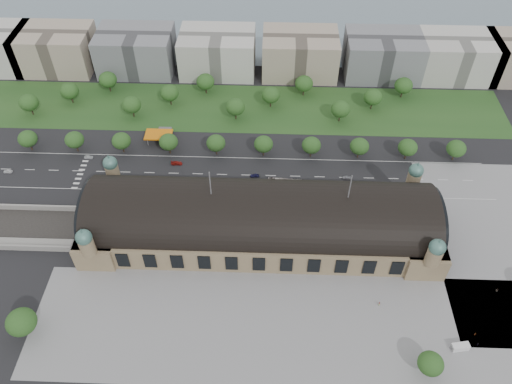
{
  "coord_description": "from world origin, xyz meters",
  "views": [
    {
      "loc": [
        3.04,
        -139.02,
        169.65
      ],
      "look_at": [
        -2.35,
        12.86,
        14.0
      ],
      "focal_mm": 35.0,
      "sensor_mm": 36.0,
      "label": 1
    }
  ],
  "objects_px": {
    "traffic_car_3": "(177,163)",
    "bus_mid": "(280,182)",
    "parked_car_0": "(117,190)",
    "traffic_car_5": "(347,178)",
    "parked_car_5": "(158,195)",
    "bus_east": "(297,183)",
    "parked_car_3": "(189,192)",
    "traffic_car_2": "(143,179)",
    "bus_west": "(221,185)",
    "traffic_car_4": "(255,175)",
    "pedestrian_0": "(379,304)",
    "parked_car_2": "(122,192)",
    "van_south": "(459,347)",
    "parked_car_6": "(213,192)",
    "pedestrian_1": "(475,334)",
    "parked_car_4": "(194,198)",
    "pedestrian_4": "(477,344)",
    "pedestrian_2": "(497,290)",
    "petrol_station": "(162,133)",
    "traffic_car_1": "(88,157)",
    "parked_car_1": "(94,189)",
    "traffic_car_6": "(391,189)",
    "traffic_car_0": "(8,171)"
  },
  "relations": [
    {
      "from": "bus_east",
      "to": "pedestrian_2",
      "type": "xyz_separation_m",
      "value": [
        78.17,
        -57.45,
        -0.46
      ]
    },
    {
      "from": "traffic_car_3",
      "to": "pedestrian_4",
      "type": "bearing_deg",
      "value": -129.77
    },
    {
      "from": "parked_car_2",
      "to": "traffic_car_4",
      "type": "bearing_deg",
      "value": 63.33
    },
    {
      "from": "parked_car_2",
      "to": "van_south",
      "type": "distance_m",
      "value": 158.32
    },
    {
      "from": "parked_car_1",
      "to": "parked_car_3",
      "type": "xyz_separation_m",
      "value": [
        45.28,
        -0.42,
        0.13
      ]
    },
    {
      "from": "traffic_car_3",
      "to": "bus_mid",
      "type": "relative_size",
      "value": 0.45
    },
    {
      "from": "pedestrian_1",
      "to": "bus_west",
      "type": "bearing_deg",
      "value": 90.64
    },
    {
      "from": "parked_car_1",
      "to": "bus_west",
      "type": "relative_size",
      "value": 0.4
    },
    {
      "from": "traffic_car_2",
      "to": "pedestrian_4",
      "type": "distance_m",
      "value": 160.71
    },
    {
      "from": "parked_car_3",
      "to": "van_south",
      "type": "height_order",
      "value": "van_south"
    },
    {
      "from": "parked_car_3",
      "to": "traffic_car_3",
      "type": "bearing_deg",
      "value": 171.55
    },
    {
      "from": "petrol_station",
      "to": "pedestrian_4",
      "type": "xyz_separation_m",
      "value": [
        134.6,
        -114.41,
        -2.04
      ]
    },
    {
      "from": "bus_east",
      "to": "parked_car_3",
      "type": "bearing_deg",
      "value": 101.63
    },
    {
      "from": "parked_car_6",
      "to": "pedestrian_1",
      "type": "relative_size",
      "value": 2.48
    },
    {
      "from": "parked_car_5",
      "to": "bus_mid",
      "type": "distance_m",
      "value": 58.47
    },
    {
      "from": "traffic_car_4",
      "to": "parked_car_3",
      "type": "relative_size",
      "value": 0.9
    },
    {
      "from": "parked_car_5",
      "to": "pedestrian_0",
      "type": "height_order",
      "value": "pedestrian_0"
    },
    {
      "from": "bus_mid",
      "to": "pedestrian_1",
      "type": "height_order",
      "value": "bus_mid"
    },
    {
      "from": "traffic_car_2",
      "to": "parked_car_4",
      "type": "xyz_separation_m",
      "value": [
        25.95,
        -11.4,
        -0.01
      ]
    },
    {
      "from": "traffic_car_1",
      "to": "parked_car_3",
      "type": "xyz_separation_m",
      "value": [
        54.25,
        -23.03,
        0.13
      ]
    },
    {
      "from": "bus_mid",
      "to": "parked_car_2",
      "type": "bearing_deg",
      "value": 100.09
    },
    {
      "from": "traffic_car_3",
      "to": "parked_car_4",
      "type": "bearing_deg",
      "value": -156.72
    },
    {
      "from": "traffic_car_1",
      "to": "van_south",
      "type": "height_order",
      "value": "van_south"
    },
    {
      "from": "traffic_car_2",
      "to": "pedestrian_1",
      "type": "relative_size",
      "value": 2.79
    },
    {
      "from": "parked_car_0",
      "to": "traffic_car_5",
      "type": "bearing_deg",
      "value": 60.62
    },
    {
      "from": "parked_car_1",
      "to": "bus_mid",
      "type": "relative_size",
      "value": 0.4
    },
    {
      "from": "traffic_car_0",
      "to": "van_south",
      "type": "distance_m",
      "value": 217.44
    },
    {
      "from": "parked_car_1",
      "to": "traffic_car_0",
      "type": "bearing_deg",
      "value": -142.02
    },
    {
      "from": "traffic_car_6",
      "to": "traffic_car_1",
      "type": "bearing_deg",
      "value": -98.13
    },
    {
      "from": "traffic_car_3",
      "to": "parked_car_3",
      "type": "distance_m",
      "value": 21.84
    },
    {
      "from": "petrol_station",
      "to": "parked_car_2",
      "type": "bearing_deg",
      "value": -106.45
    },
    {
      "from": "traffic_car_4",
      "to": "pedestrian_0",
      "type": "xyz_separation_m",
      "value": [
        51.05,
        -70.52,
        0.16
      ]
    },
    {
      "from": "traffic_car_4",
      "to": "parked_car_0",
      "type": "xyz_separation_m",
      "value": [
        -65.21,
        -12.12,
        -0.06
      ]
    },
    {
      "from": "parked_car_2",
      "to": "parked_car_5",
      "type": "relative_size",
      "value": 0.84
    },
    {
      "from": "traffic_car_2",
      "to": "van_south",
      "type": "height_order",
      "value": "van_south"
    },
    {
      "from": "traffic_car_3",
      "to": "bus_west",
      "type": "relative_size",
      "value": 0.44
    },
    {
      "from": "traffic_car_6",
      "to": "pedestrian_0",
      "type": "relative_size",
      "value": 3.18
    },
    {
      "from": "traffic_car_4",
      "to": "pedestrian_1",
      "type": "distance_m",
      "value": 118.1
    },
    {
      "from": "traffic_car_6",
      "to": "van_south",
      "type": "xyz_separation_m",
      "value": [
        12.34,
        -80.44,
        0.5
      ]
    },
    {
      "from": "parked_car_2",
      "to": "parked_car_5",
      "type": "bearing_deg",
      "value": 45.69
    },
    {
      "from": "parked_car_5",
      "to": "parked_car_6",
      "type": "xyz_separation_m",
      "value": [
        25.57,
        3.13,
        -0.08
      ]
    },
    {
      "from": "traffic_car_2",
      "to": "bus_west",
      "type": "relative_size",
      "value": 0.4
    },
    {
      "from": "traffic_car_1",
      "to": "bus_east",
      "type": "bearing_deg",
      "value": -96.48
    },
    {
      "from": "pedestrian_4",
      "to": "pedestrian_1",
      "type": "bearing_deg",
      "value": -151.83
    },
    {
      "from": "bus_mid",
      "to": "van_south",
      "type": "bearing_deg",
      "value": -138.22
    },
    {
      "from": "petrol_station",
      "to": "van_south",
      "type": "xyz_separation_m",
      "value": [
        127.56,
        -115.91,
        -1.65
      ]
    },
    {
      "from": "pedestrian_4",
      "to": "pedestrian_2",
      "type": "bearing_deg",
      "value": -179.18
    },
    {
      "from": "traffic_car_2",
      "to": "bus_east",
      "type": "height_order",
      "value": "bus_east"
    },
    {
      "from": "traffic_car_4",
      "to": "traffic_car_5",
      "type": "relative_size",
      "value": 0.99
    },
    {
      "from": "traffic_car_5",
      "to": "parked_car_3",
      "type": "bearing_deg",
      "value": 98.9
    }
  ]
}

